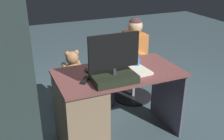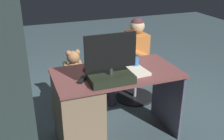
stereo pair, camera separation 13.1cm
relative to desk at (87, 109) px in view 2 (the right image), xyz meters
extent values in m
plane|color=#40545B|center=(-0.31, -0.36, -0.40)|extent=(10.00, 10.00, 0.00)
cube|color=brown|center=(-0.31, 0.00, 0.34)|extent=(1.22, 0.65, 0.02)
cube|color=#856C51|center=(0.09, 0.00, -0.04)|extent=(0.39, 0.60, 0.72)
cube|color=#4B495C|center=(-0.90, 0.00, -0.04)|extent=(0.02, 0.59, 0.72)
cube|color=black|center=(-0.19, 0.18, 0.38)|extent=(0.39, 0.25, 0.07)
cylinder|color=#333338|center=(-0.19, 0.18, 0.45)|extent=(0.04, 0.04, 0.06)
cube|color=black|center=(-0.19, 0.18, 0.63)|extent=(0.46, 0.02, 0.31)
cube|color=black|center=(-0.19, 0.16, 0.63)|extent=(0.43, 0.00, 0.28)
cube|color=black|center=(-0.34, -0.14, 0.36)|extent=(0.42, 0.14, 0.02)
ellipsoid|color=#2B2A24|center=(-0.04, -0.12, 0.37)|extent=(0.06, 0.10, 0.04)
cylinder|color=#3372BF|center=(-0.53, -0.05, 0.40)|extent=(0.07, 0.07, 0.10)
cube|color=black|center=(0.04, 0.06, 0.36)|extent=(0.12, 0.15, 0.02)
cube|color=beige|center=(-0.47, 0.05, 0.36)|extent=(0.24, 0.32, 0.02)
cylinder|color=black|center=(-0.05, -0.72, -0.38)|extent=(0.48, 0.48, 0.03)
cylinder|color=gray|center=(-0.05, -0.72, -0.20)|extent=(0.04, 0.04, 0.35)
cylinder|color=maroon|center=(-0.05, -0.72, 0.01)|extent=(0.39, 0.39, 0.06)
ellipsoid|color=#9D6D46|center=(-0.05, -0.72, 0.13)|extent=(0.18, 0.15, 0.19)
sphere|color=#9D6D46|center=(-0.05, -0.72, 0.28)|extent=(0.15, 0.15, 0.15)
sphere|color=beige|center=(-0.05, -0.78, 0.27)|extent=(0.06, 0.06, 0.06)
sphere|color=#9D6D46|center=(-0.10, -0.72, 0.34)|extent=(0.06, 0.06, 0.06)
sphere|color=#9D6D46|center=(0.00, -0.72, 0.34)|extent=(0.06, 0.06, 0.06)
cylinder|color=#9D6D46|center=(-0.14, -0.75, 0.17)|extent=(0.05, 0.14, 0.09)
cylinder|color=#9D6D46|center=(0.04, -0.75, 0.17)|extent=(0.05, 0.14, 0.09)
cylinder|color=#9D6D46|center=(-0.09, -0.82, 0.07)|extent=(0.06, 0.11, 0.06)
cylinder|color=#9D6D46|center=(0.00, -0.82, 0.07)|extent=(0.06, 0.11, 0.06)
cylinder|color=black|center=(-0.85, -0.69, -0.38)|extent=(0.51, 0.51, 0.03)
cylinder|color=gray|center=(-0.85, -0.69, -0.20)|extent=(0.04, 0.04, 0.35)
cylinder|color=#50505B|center=(-0.85, -0.69, 0.01)|extent=(0.40, 0.40, 0.06)
cube|color=#C16E32|center=(-0.85, -0.69, 0.27)|extent=(0.21, 0.33, 0.47)
sphere|color=tan|center=(-0.85, -0.69, 0.59)|extent=(0.18, 0.18, 0.18)
sphere|color=#42272D|center=(-0.85, -0.69, 0.61)|extent=(0.17, 0.17, 0.17)
cylinder|color=#C16E32|center=(-0.71, -0.49, 0.34)|extent=(0.38, 0.09, 0.23)
cylinder|color=#C16E32|center=(-0.73, -0.89, 0.34)|extent=(0.38, 0.09, 0.23)
cylinder|color=#332E42|center=(-0.67, -0.61, 0.06)|extent=(0.36, 0.12, 0.11)
cylinder|color=#332E42|center=(-0.49, -0.61, -0.18)|extent=(0.10, 0.10, 0.43)
cylinder|color=#332E42|center=(-0.68, -0.78, 0.06)|extent=(0.36, 0.12, 0.11)
cylinder|color=#332E42|center=(-0.50, -0.79, -0.18)|extent=(0.10, 0.10, 0.43)
cube|color=#283432|center=(0.72, 0.16, 0.40)|extent=(0.44, 0.36, 1.59)
camera|label=1|loc=(0.68, 2.16, 1.39)|focal=43.12mm
camera|label=2|loc=(0.56, 2.21, 1.39)|focal=43.12mm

